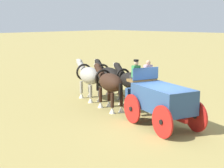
{
  "coord_description": "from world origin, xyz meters",
  "views": [
    {
      "loc": [
        -8.36,
        11.91,
        4.59
      ],
      "look_at": [
        4.25,
        -1.25,
        1.2
      ],
      "focal_mm": 54.92,
      "sensor_mm": 36.0,
      "label": 1
    }
  ],
  "objects_px": {
    "draft_horse_rear_near": "(109,83)",
    "draft_horse_rear_off": "(131,82)",
    "show_wagon": "(161,98)",
    "draft_horse_lead_near": "(89,76)",
    "draft_horse_lead_off": "(109,76)"
  },
  "relations": [
    {
      "from": "draft_horse_rear_off",
      "to": "draft_horse_lead_near",
      "type": "bearing_deg",
      "value": 8.27
    },
    {
      "from": "draft_horse_rear_near",
      "to": "draft_horse_rear_off",
      "type": "bearing_deg",
      "value": -108.06
    },
    {
      "from": "draft_horse_rear_off",
      "to": "draft_horse_rear_near",
      "type": "bearing_deg",
      "value": 71.94
    },
    {
      "from": "draft_horse_rear_near",
      "to": "draft_horse_rear_off",
      "type": "relative_size",
      "value": 0.92
    },
    {
      "from": "show_wagon",
      "to": "draft_horse_lead_near",
      "type": "xyz_separation_m",
      "value": [
        6.1,
        -1.35,
        0.14
      ]
    },
    {
      "from": "draft_horse_rear_near",
      "to": "draft_horse_lead_near",
      "type": "bearing_deg",
      "value": -18.43
    },
    {
      "from": "draft_horse_rear_near",
      "to": "draft_horse_lead_near",
      "type": "relative_size",
      "value": 1.0
    },
    {
      "from": "show_wagon",
      "to": "draft_horse_rear_near",
      "type": "bearing_deg",
      "value": -8.26
    },
    {
      "from": "show_wagon",
      "to": "draft_horse_rear_off",
      "type": "relative_size",
      "value": 1.86
    },
    {
      "from": "draft_horse_rear_near",
      "to": "draft_horse_lead_off",
      "type": "bearing_deg",
      "value": -45.0
    },
    {
      "from": "draft_horse_lead_near",
      "to": "draft_horse_lead_off",
      "type": "relative_size",
      "value": 0.93
    },
    {
      "from": "draft_horse_rear_near",
      "to": "draft_horse_lead_near",
      "type": "xyz_separation_m",
      "value": [
        2.46,
        -0.82,
        -0.01
      ]
    },
    {
      "from": "show_wagon",
      "to": "draft_horse_rear_near",
      "type": "distance_m",
      "value": 3.68
    },
    {
      "from": "show_wagon",
      "to": "draft_horse_rear_near",
      "type": "relative_size",
      "value": 2.02
    },
    {
      "from": "draft_horse_rear_off",
      "to": "draft_horse_lead_near",
      "type": "height_order",
      "value": "draft_horse_lead_near"
    }
  ]
}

